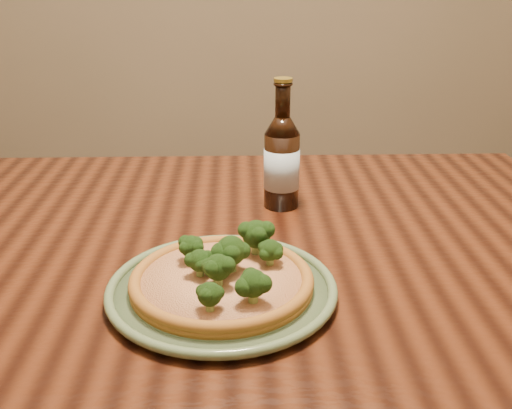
{
  "coord_description": "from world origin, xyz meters",
  "views": [
    {
      "loc": [
        0.16,
        -0.81,
        1.19
      ],
      "look_at": [
        0.18,
        0.08,
        0.82
      ],
      "focal_mm": 42.0,
      "sensor_mm": 36.0,
      "label": 1
    }
  ],
  "objects_px": {
    "table": "(150,287)",
    "pizza": "(223,277)",
    "beer_bottle": "(282,161)",
    "plate": "(222,289)"
  },
  "relations": [
    {
      "from": "table",
      "to": "pizza",
      "type": "bearing_deg",
      "value": -54.09
    },
    {
      "from": "table",
      "to": "beer_bottle",
      "type": "height_order",
      "value": "beer_bottle"
    },
    {
      "from": "pizza",
      "to": "beer_bottle",
      "type": "height_order",
      "value": "beer_bottle"
    },
    {
      "from": "table",
      "to": "beer_bottle",
      "type": "bearing_deg",
      "value": 30.21
    },
    {
      "from": "table",
      "to": "pizza",
      "type": "distance_m",
      "value": 0.26
    },
    {
      "from": "pizza",
      "to": "beer_bottle",
      "type": "xyz_separation_m",
      "value": [
        0.1,
        0.32,
        0.06
      ]
    },
    {
      "from": "table",
      "to": "plate",
      "type": "bearing_deg",
      "value": -54.73
    },
    {
      "from": "pizza",
      "to": "beer_bottle",
      "type": "bearing_deg",
      "value": 72.34
    },
    {
      "from": "table",
      "to": "pizza",
      "type": "relative_size",
      "value": 6.26
    },
    {
      "from": "pizza",
      "to": "beer_bottle",
      "type": "relative_size",
      "value": 1.06
    }
  ]
}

